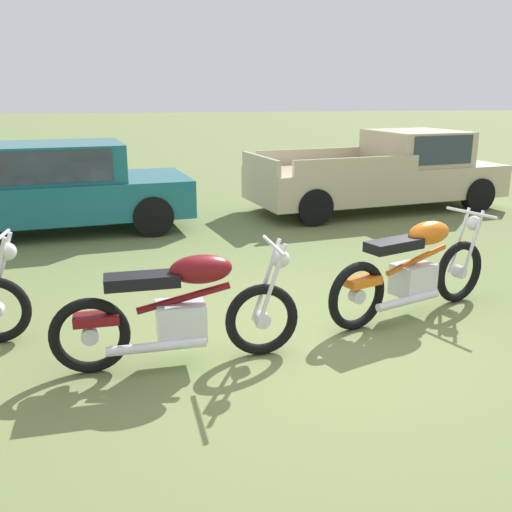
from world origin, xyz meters
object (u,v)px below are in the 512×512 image
object	(u,v)px
motorcycle_orange	(414,269)
motorcycle_maroon	(181,310)
car_teal	(40,181)
pickup_truck_beige	(388,170)

from	to	relation	value
motorcycle_orange	motorcycle_maroon	bearing A→B (deg)	174.85
motorcycle_orange	car_teal	size ratio (longest dim) A/B	0.45
car_teal	pickup_truck_beige	xyz separation A→B (m)	(6.26, 0.86, -0.08)
pickup_truck_beige	motorcycle_maroon	bearing A→B (deg)	-135.95
motorcycle_maroon	pickup_truck_beige	xyz separation A→B (m)	(4.32, 6.06, 0.27)
pickup_truck_beige	car_teal	bearing A→B (deg)	177.38
motorcycle_maroon	motorcycle_orange	size ratio (longest dim) A/B	1.03
car_teal	pickup_truck_beige	world-z (taller)	pickup_truck_beige
pickup_truck_beige	motorcycle_orange	bearing A→B (deg)	-120.27
motorcycle_maroon	car_teal	world-z (taller)	car_teal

